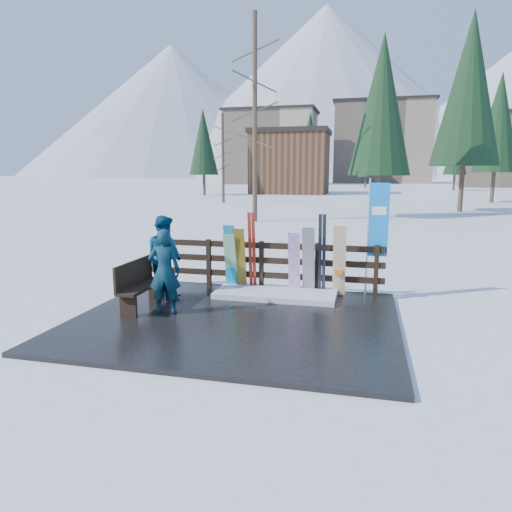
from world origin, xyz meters
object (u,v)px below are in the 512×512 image
(snowboard_0, at_px, (230,258))
(snowboard_1, at_px, (231,262))
(snowboard_4, at_px, (308,261))
(rental_flag, at_px, (376,224))
(bench, at_px, (139,283))
(snowboard_3, at_px, (294,263))
(snowboard_5, at_px, (339,261))
(person_back, at_px, (165,256))
(person_front, at_px, (165,272))
(snowboard_2, at_px, (240,260))

(snowboard_0, height_order, snowboard_1, snowboard_0)
(snowboard_4, height_order, rental_flag, rental_flag)
(snowboard_0, distance_m, snowboard_4, 1.82)
(bench, distance_m, snowboard_3, 3.40)
(snowboard_0, height_order, snowboard_3, snowboard_0)
(snowboard_1, bearing_deg, rental_flag, 4.77)
(snowboard_3, height_order, snowboard_5, snowboard_5)
(snowboard_5, xyz_separation_m, person_back, (-3.76, -0.83, 0.11))
(bench, relative_size, snowboard_0, 0.97)
(person_front, bearing_deg, snowboard_5, -163.38)
(snowboard_1, bearing_deg, snowboard_4, 0.00)
(rental_flag, xyz_separation_m, person_front, (-3.95, -2.31, -0.77))
(bench, xyz_separation_m, rental_flag, (4.63, 2.07, 1.09))
(snowboard_0, relative_size, snowboard_1, 1.13)
(snowboard_3, relative_size, snowboard_5, 0.88)
(snowboard_5, relative_size, person_back, 0.90)
(snowboard_2, xyz_separation_m, snowboard_5, (2.27, -0.00, 0.06))
(snowboard_2, xyz_separation_m, person_back, (-1.49, -0.83, 0.17))
(bench, bearing_deg, snowboard_4, 29.32)
(bench, relative_size, snowboard_4, 0.95)
(snowboard_4, bearing_deg, person_back, -165.00)
(snowboard_3, xyz_separation_m, snowboard_4, (0.32, 0.00, 0.07))
(snowboard_3, distance_m, rental_flag, 1.99)
(person_front, xyz_separation_m, person_back, (-0.56, 1.21, 0.07))
(snowboard_3, relative_size, snowboard_4, 0.91)
(snowboard_1, relative_size, snowboard_2, 0.92)
(snowboard_5, bearing_deg, person_back, -167.61)
(snowboard_0, distance_m, person_back, 1.51)
(snowboard_0, xyz_separation_m, rental_flag, (3.25, 0.27, 0.84))
(person_front, bearing_deg, snowboard_0, -124.88)
(bench, xyz_separation_m, snowboard_3, (2.88, 1.80, 0.19))
(snowboard_1, distance_m, snowboard_2, 0.23)
(snowboard_4, distance_m, snowboard_5, 0.68)
(snowboard_5, bearing_deg, snowboard_2, 180.00)
(snowboard_4, xyz_separation_m, rental_flag, (1.43, 0.27, 0.83))
(snowboard_3, height_order, snowboard_4, snowboard_4)
(snowboard_3, distance_m, person_front, 3.01)
(snowboard_0, relative_size, snowboard_5, 0.96)
(snowboard_5, bearing_deg, snowboard_0, 180.00)
(snowboard_4, bearing_deg, snowboard_5, -0.00)
(snowboard_1, bearing_deg, snowboard_3, 0.00)
(snowboard_2, relative_size, snowboard_3, 1.05)
(bench, distance_m, snowboard_1, 2.28)
(snowboard_3, distance_m, snowboard_4, 0.33)
(snowboard_2, bearing_deg, snowboard_0, -180.00)
(snowboard_2, distance_m, person_front, 2.24)
(snowboard_5, distance_m, person_front, 3.80)
(rental_flag, relative_size, person_front, 1.56)
(snowboard_0, bearing_deg, snowboard_4, 0.00)
(bench, relative_size, snowboard_1, 1.10)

